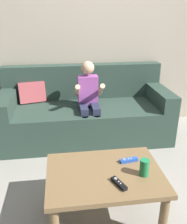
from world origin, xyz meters
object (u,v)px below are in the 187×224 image
at_px(couch, 85,113).
at_px(game_remote_black_center, 119,183).
at_px(coffee_table, 104,180).
at_px(game_remote_blue_near_edge, 129,160).
at_px(person_seated_on_couch, 89,99).
at_px(soda_can, 144,167).

distance_m(couch, game_remote_black_center, 1.53).
relative_size(couch, coffee_table, 2.44).
distance_m(coffee_table, game_remote_black_center, 0.18).
bearing_deg(game_remote_black_center, game_remote_blue_near_edge, 61.64).
xyz_separation_m(coffee_table, game_remote_black_center, (0.07, -0.15, 0.08)).
xyz_separation_m(person_seated_on_couch, coffee_table, (-0.03, -1.19, -0.20)).
height_order(coffee_table, soda_can, soda_can).
xyz_separation_m(game_remote_black_center, soda_can, (0.20, 0.08, 0.05)).
relative_size(couch, game_remote_blue_near_edge, 13.92).
height_order(game_remote_blue_near_edge, game_remote_black_center, same).
distance_m(person_seated_on_couch, game_remote_blue_near_edge, 1.10).
distance_m(couch, game_remote_blue_near_edge, 1.29).
relative_size(game_remote_blue_near_edge, soda_can, 1.18).
bearing_deg(couch, game_remote_blue_near_edge, -80.75).
height_order(game_remote_blue_near_edge, soda_can, soda_can).
bearing_deg(couch, soda_can, -79.49).
bearing_deg(soda_can, game_remote_blue_near_edge, 109.40).
height_order(game_remote_black_center, soda_can, soda_can).
bearing_deg(coffee_table, game_remote_blue_near_edge, 27.60).
height_order(couch, game_remote_blue_near_edge, couch).
relative_size(game_remote_black_center, soda_can, 1.17).
distance_m(coffee_table, game_remote_blue_near_edge, 0.25).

